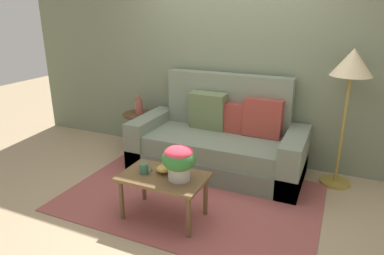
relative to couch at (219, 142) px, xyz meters
name	(u,v)px	position (x,y,z in m)	size (l,w,h in m)	color
ground_plane	(194,194)	(-0.02, -0.75, -0.35)	(14.00, 14.00, 0.00)	tan
wall_back	(233,47)	(-0.02, 0.49, 1.13)	(6.40, 0.12, 2.96)	slate
area_rug	(191,197)	(-0.02, -0.83, -0.35)	(2.67, 1.79, 0.01)	#994C47
couch	(219,142)	(0.00, 0.00, 0.00)	(2.11, 0.94, 1.17)	#626B59
coffee_table	(164,181)	(-0.10, -1.28, 0.04)	(0.81, 0.50, 0.45)	brown
side_table	(140,124)	(-1.27, 0.14, 0.02)	(0.47, 0.47, 0.53)	#4C331E
floor_lamp	(351,71)	(1.39, 0.16, 0.97)	(0.43, 0.43, 1.56)	olive
potted_plant	(179,160)	(0.06, -1.28, 0.30)	(0.31, 0.31, 0.32)	#B7B2A8
coffee_mug	(144,168)	(-0.29, -1.31, 0.15)	(0.13, 0.09, 0.10)	#3D664C
snack_bowl	(164,169)	(-0.13, -1.22, 0.14)	(0.15, 0.15, 0.07)	gold
table_vase	(139,106)	(-1.27, 0.15, 0.29)	(0.11, 0.11, 0.27)	#934C42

